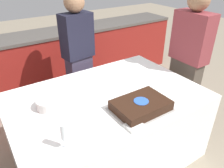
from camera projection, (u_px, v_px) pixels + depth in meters
The scene contains 11 objects.
ground_plane at pixel (108, 154), 2.36m from camera, with size 14.00×14.00×0.00m, color gray.
back_counter at pixel (49, 62), 3.34m from camera, with size 4.40×0.58×0.92m.
dining_table at pixel (107, 127), 2.17m from camera, with size 1.74×1.17×0.75m.
cake at pixel (141, 105), 1.78m from camera, with size 0.48×0.35×0.09m.
plate_stack at pixel (50, 103), 1.80m from camera, with size 0.21×0.21×0.09m.
wine_glass at pixel (64, 133), 1.37m from camera, with size 0.06×0.06×0.20m.
side_plate_near_cake at pixel (117, 92), 2.03m from camera, with size 0.20×0.20×0.00m.
side_plate_right_edge at pixel (136, 80), 2.24m from camera, with size 0.20×0.20×0.00m.
utensil_pile at pixel (134, 126), 1.60m from camera, with size 0.13×0.11×0.02m.
person_cutting_cake at pixel (79, 57), 2.59m from camera, with size 0.37×0.25×1.55m.
person_seated_right at pixel (188, 61), 2.47m from camera, with size 0.22×0.42×1.59m.
Camera 1 is at (-0.89, -1.43, 1.82)m, focal length 35.00 mm.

